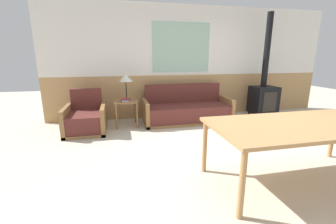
{
  "coord_description": "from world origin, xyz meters",
  "views": [
    {
      "loc": [
        -1.91,
        -2.87,
        1.52
      ],
      "look_at": [
        -1.05,
        0.93,
        0.54
      ],
      "focal_mm": 24.0,
      "sensor_mm": 36.0,
      "label": 1
    }
  ],
  "objects_px": {
    "dining_table": "(302,128)",
    "wood_stove": "(264,93)",
    "side_table": "(126,105)",
    "armchair": "(86,120)",
    "couch": "(187,111)",
    "table_lamp": "(126,79)"
  },
  "relations": [
    {
      "from": "table_lamp",
      "to": "wood_stove",
      "type": "xyz_separation_m",
      "value": [
        3.38,
        -0.06,
        -0.42
      ]
    },
    {
      "from": "couch",
      "to": "armchair",
      "type": "height_order",
      "value": "couch"
    },
    {
      "from": "dining_table",
      "to": "side_table",
      "type": "bearing_deg",
      "value": 125.36
    },
    {
      "from": "side_table",
      "to": "wood_stove",
      "type": "bearing_deg",
      "value": 0.42
    },
    {
      "from": "table_lamp",
      "to": "wood_stove",
      "type": "bearing_deg",
      "value": -1.03
    },
    {
      "from": "table_lamp",
      "to": "couch",
      "type": "bearing_deg",
      "value": -2.2
    },
    {
      "from": "couch",
      "to": "table_lamp",
      "type": "xyz_separation_m",
      "value": [
        -1.38,
        0.05,
        0.78
      ]
    },
    {
      "from": "dining_table",
      "to": "wood_stove",
      "type": "xyz_separation_m",
      "value": [
        1.45,
        2.78,
        -0.07
      ]
    },
    {
      "from": "wood_stove",
      "to": "armchair",
      "type": "bearing_deg",
      "value": -176.62
    },
    {
      "from": "armchair",
      "to": "side_table",
      "type": "height_order",
      "value": "armchair"
    },
    {
      "from": "table_lamp",
      "to": "wood_stove",
      "type": "height_order",
      "value": "wood_stove"
    },
    {
      "from": "couch",
      "to": "armchair",
      "type": "xyz_separation_m",
      "value": [
        -2.23,
        -0.26,
        -0.01
      ]
    },
    {
      "from": "armchair",
      "to": "wood_stove",
      "type": "distance_m",
      "value": 4.25
    },
    {
      "from": "armchair",
      "to": "table_lamp",
      "type": "distance_m",
      "value": 1.2
    },
    {
      "from": "table_lamp",
      "to": "wood_stove",
      "type": "relative_size",
      "value": 0.22
    },
    {
      "from": "armchair",
      "to": "side_table",
      "type": "xyz_separation_m",
      "value": [
        0.83,
        0.22,
        0.22
      ]
    },
    {
      "from": "table_lamp",
      "to": "dining_table",
      "type": "relative_size",
      "value": 0.25
    },
    {
      "from": "couch",
      "to": "table_lamp",
      "type": "relative_size",
      "value": 3.66
    },
    {
      "from": "couch",
      "to": "dining_table",
      "type": "height_order",
      "value": "couch"
    },
    {
      "from": "dining_table",
      "to": "armchair",
      "type": "bearing_deg",
      "value": 137.71
    },
    {
      "from": "side_table",
      "to": "dining_table",
      "type": "height_order",
      "value": "dining_table"
    },
    {
      "from": "side_table",
      "to": "wood_stove",
      "type": "relative_size",
      "value": 0.23
    }
  ]
}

